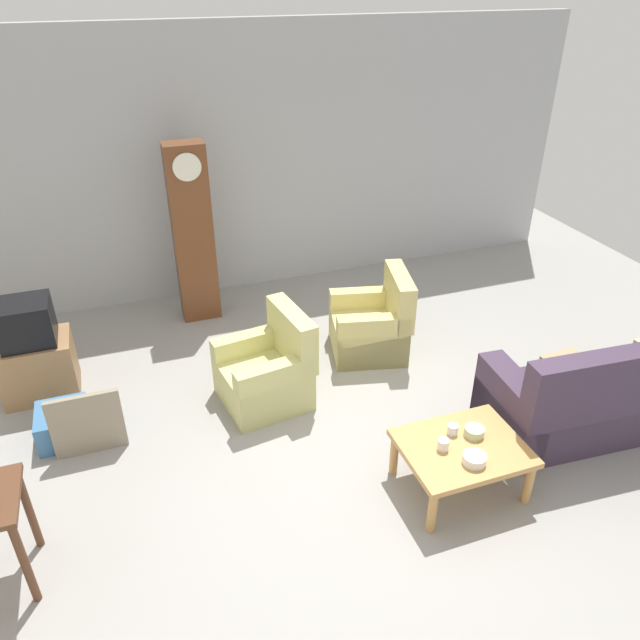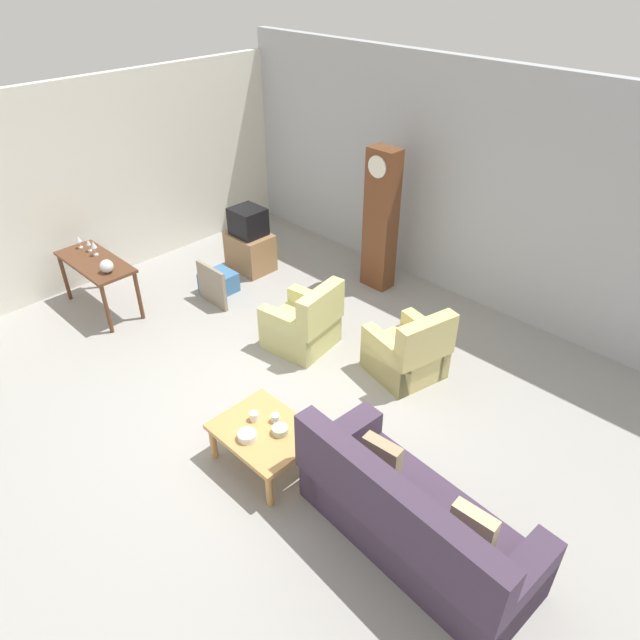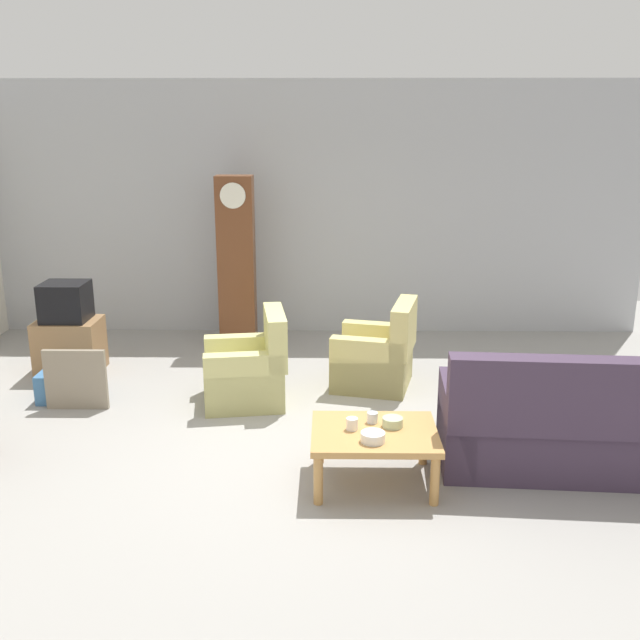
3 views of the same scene
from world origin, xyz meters
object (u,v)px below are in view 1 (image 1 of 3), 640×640
object	(u,v)px
armchair_olive_near	(268,373)
cup_white_porcelain	(443,445)
coffee_table_wood	(462,451)
tv_stand_cabinet	(39,367)
bowl_shallow_green	(474,432)
couch_floral	(605,395)
framed_picture_leaning	(87,424)
armchair_olive_far	(373,326)
tv_crt	(26,322)
bowl_white_stacked	(474,459)
grandfather_clock	(193,235)
cup_blue_rimmed	(453,430)
storage_box_blue	(63,424)

from	to	relation	value
armchair_olive_near	cup_white_porcelain	world-z (taller)	armchair_olive_near
armchair_olive_near	coffee_table_wood	distance (m)	2.00
tv_stand_cabinet	bowl_shallow_green	world-z (taller)	tv_stand_cabinet
couch_floral	framed_picture_leaning	xyz separation A→B (m)	(-4.41, 1.21, -0.05)
armchair_olive_far	tv_crt	xyz separation A→B (m)	(-3.38, 0.40, 0.50)
tv_crt	bowl_white_stacked	xyz separation A→B (m)	(3.20, -2.69, -0.33)
armchair_olive_near	bowl_white_stacked	size ratio (longest dim) A/B	5.09
couch_floral	coffee_table_wood	size ratio (longest dim) A/B	2.24
grandfather_clock	framed_picture_leaning	size ratio (longest dim) A/B	3.47
bowl_shallow_green	couch_floral	bearing A→B (deg)	5.84
armchair_olive_near	cup_blue_rimmed	distance (m)	1.88
couch_floral	bowl_white_stacked	distance (m)	1.69
bowl_white_stacked	tv_crt	bearing A→B (deg)	140.01
couch_floral	bowl_shallow_green	world-z (taller)	couch_floral
grandfather_clock	tv_crt	xyz separation A→B (m)	(-1.75, -1.02, -0.24)
tv_stand_cabinet	bowl_shallow_green	bearing A→B (deg)	-35.63
couch_floral	armchair_olive_near	size ratio (longest dim) A/B	2.34
armchair_olive_near	bowl_shallow_green	distance (m)	2.03
armchair_olive_far	framed_picture_leaning	xyz separation A→B (m)	(-2.95, -0.66, -0.01)
coffee_table_wood	grandfather_clock	world-z (taller)	grandfather_clock
armchair_olive_far	grandfather_clock	xyz separation A→B (m)	(-1.63, 1.41, 0.74)
coffee_table_wood	cup_blue_rimmed	world-z (taller)	cup_blue_rimmed
cup_blue_rimmed	storage_box_blue	bearing A→B (deg)	152.76
couch_floral	framed_picture_leaning	distance (m)	4.57
grandfather_clock	tv_crt	world-z (taller)	grandfather_clock
couch_floral	tv_stand_cabinet	bearing A→B (deg)	154.90
coffee_table_wood	tv_crt	bearing A→B (deg)	142.30
coffee_table_wood	bowl_white_stacked	size ratio (longest dim) A/B	5.31
couch_floral	tv_stand_cabinet	size ratio (longest dim) A/B	3.17
cup_white_porcelain	bowl_shallow_green	bearing A→B (deg)	10.79
armchair_olive_near	bowl_white_stacked	xyz separation A→B (m)	(1.12, -1.83, 0.17)
couch_floral	bowl_white_stacked	size ratio (longest dim) A/B	11.91
cup_white_porcelain	framed_picture_leaning	bearing A→B (deg)	151.66
grandfather_clock	cup_white_porcelain	distance (m)	3.77
armchair_olive_near	bowl_white_stacked	bearing A→B (deg)	-58.51
tv_stand_cabinet	tv_crt	xyz separation A→B (m)	(0.00, 0.00, 0.51)
grandfather_clock	framed_picture_leaning	bearing A→B (deg)	-122.41
couch_floral	tv_crt	size ratio (longest dim) A/B	4.49
bowl_white_stacked	bowl_shallow_green	size ratio (longest dim) A/B	1.13
bowl_shallow_green	tv_crt	bearing A→B (deg)	144.37
tv_stand_cabinet	storage_box_blue	world-z (taller)	tv_stand_cabinet
tv_stand_cabinet	framed_picture_leaning	distance (m)	1.14
armchair_olive_far	cup_blue_rimmed	distance (m)	1.96
tv_stand_cabinet	armchair_olive_near	bearing A→B (deg)	-22.35
armchair_olive_far	bowl_white_stacked	distance (m)	2.30
tv_stand_cabinet	storage_box_blue	bearing A→B (deg)	-75.43
framed_picture_leaning	bowl_white_stacked	world-z (taller)	framed_picture_leaning
tv_crt	cup_blue_rimmed	distance (m)	3.99
coffee_table_wood	tv_crt	world-z (taller)	tv_crt
armchair_olive_near	cup_white_porcelain	xyz separation A→B (m)	(0.97, -1.62, 0.18)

